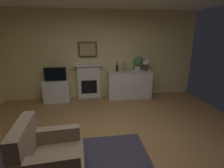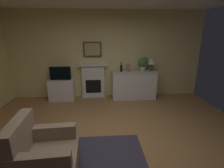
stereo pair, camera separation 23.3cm
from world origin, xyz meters
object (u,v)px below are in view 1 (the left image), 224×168
at_px(table_lamp, 146,62).
at_px(wine_glass_center, 131,67).
at_px(framed_picture, 88,49).
at_px(tv_set, 55,74).
at_px(armchair, 48,158).
at_px(wine_glass_left, 128,68).
at_px(potted_plant_small, 138,62).
at_px(vase_decorative, 124,67).
at_px(sideboard_cabinet, 129,84).
at_px(wine_bottle, 117,68).
at_px(fireplace_unit, 89,81).
at_px(tv_cabinet, 57,91).

relative_size(table_lamp, wine_glass_center, 2.42).
xyz_separation_m(framed_picture, table_lamp, (1.79, -0.22, -0.38)).
distance_m(tv_set, armchair, 3.07).
xyz_separation_m(wine_glass_left, armchair, (-1.78, -2.96, -0.62)).
bearing_deg(potted_plant_small, vase_decorative, -168.86).
height_order(sideboard_cabinet, vase_decorative, vase_decorative).
relative_size(sideboard_cabinet, tv_set, 2.24).
xyz_separation_m(table_lamp, armchair, (-2.37, -3.01, -0.78)).
bearing_deg(wine_bottle, framed_picture, 165.63).
bearing_deg(wine_bottle, tv_set, -179.77).
height_order(fireplace_unit, vase_decorative, vase_decorative).
relative_size(vase_decorative, tv_cabinet, 0.38).
height_order(framed_picture, sideboard_cabinet, framed_picture).
bearing_deg(vase_decorative, fireplace_unit, 168.06).
xyz_separation_m(tv_cabinet, tv_set, (-0.00, -0.02, 0.53)).
xyz_separation_m(framed_picture, vase_decorative, (1.07, -0.27, -0.52)).
height_order(sideboard_cabinet, table_lamp, table_lamp).
bearing_deg(wine_glass_left, potted_plant_small, 15.80).
bearing_deg(fireplace_unit, armchair, -100.20).
xyz_separation_m(sideboard_cabinet, vase_decorative, (-0.20, -0.05, 0.58)).
xyz_separation_m(fireplace_unit, vase_decorative, (1.07, -0.23, 0.47)).
xyz_separation_m(table_lamp, tv_cabinet, (-2.77, 0.02, -0.83)).
distance_m(framed_picture, wine_glass_center, 1.44).
height_order(framed_picture, vase_decorative, framed_picture).
relative_size(fireplace_unit, sideboard_cabinet, 0.79).
distance_m(vase_decorative, tv_set, 2.06).
xyz_separation_m(framed_picture, potted_plant_small, (1.56, -0.18, -0.40)).
distance_m(fireplace_unit, vase_decorative, 1.20).
xyz_separation_m(wine_bottle, wine_glass_center, (0.45, 0.01, 0.01)).
bearing_deg(framed_picture, sideboard_cabinet, -9.87).
bearing_deg(wine_bottle, sideboard_cabinet, 0.11).
height_order(table_lamp, tv_set, table_lamp).
relative_size(potted_plant_small, armchair, 0.47).
bearing_deg(sideboard_cabinet, armchair, -121.58).
bearing_deg(wine_glass_center, potted_plant_small, 9.08).
xyz_separation_m(wine_bottle, vase_decorative, (0.20, -0.05, 0.03)).
bearing_deg(tv_set, table_lamp, 0.17).
xyz_separation_m(vase_decorative, tv_set, (-2.05, 0.04, -0.17)).
distance_m(wine_glass_center, potted_plant_small, 0.28).
bearing_deg(framed_picture, wine_glass_center, -9.26).
height_order(sideboard_cabinet, wine_glass_center, wine_glass_center).
distance_m(vase_decorative, armchair, 3.45).
xyz_separation_m(sideboard_cabinet, wine_bottle, (-0.41, -0.00, 0.55)).
bearing_deg(wine_bottle, wine_glass_left, -8.81).
bearing_deg(tv_cabinet, vase_decorative, -1.82).
height_order(wine_glass_center, tv_set, tv_set).
height_order(wine_bottle, wine_glass_center, wine_bottle).
distance_m(framed_picture, armchair, 3.48).
relative_size(tv_cabinet, tv_set, 1.21).
relative_size(table_lamp, wine_glass_left, 2.42).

